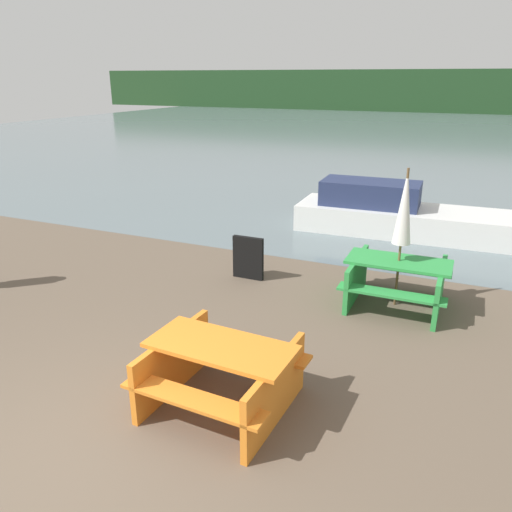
{
  "coord_description": "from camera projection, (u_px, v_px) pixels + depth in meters",
  "views": [
    {
      "loc": [
        3.02,
        -2.56,
        3.32
      ],
      "look_at": [
        0.26,
        3.71,
        0.85
      ],
      "focal_mm": 35.0,
      "sensor_mm": 36.0,
      "label": 1
    }
  ],
  "objects": [
    {
      "name": "far_treeline",
      "position": [
        452.0,
        91.0,
        47.71
      ],
      "size": [
        80.0,
        1.6,
        4.0
      ],
      "color": "#1E3D1E",
      "rests_on": "water"
    },
    {
      "name": "picnic_table_green",
      "position": [
        397.0,
        279.0,
        7.56
      ],
      "size": [
        1.53,
        1.39,
        0.72
      ],
      "rotation": [
        0.0,
        0.0,
        0.01
      ],
      "color": "green",
      "rests_on": "ground_plane"
    },
    {
      "name": "water",
      "position": [
        428.0,
        133.0,
        31.17
      ],
      "size": [
        60.0,
        50.0,
        0.0
      ],
      "color": "slate",
      "rests_on": "ground_plane"
    },
    {
      "name": "picnic_table_orange",
      "position": [
        221.0,
        369.0,
        5.2
      ],
      "size": [
        1.58,
        1.45,
        0.73
      ],
      "rotation": [
        0.0,
        0.0,
        -0.05
      ],
      "color": "orange",
      "rests_on": "ground_plane"
    },
    {
      "name": "umbrella_white",
      "position": [
        404.0,
        208.0,
        7.18
      ],
      "size": [
        0.27,
        0.27,
        2.11
      ],
      "color": "brown",
      "rests_on": "ground_plane"
    },
    {
      "name": "signboard",
      "position": [
        248.0,
        258.0,
        8.58
      ],
      "size": [
        0.55,
        0.08,
        0.75
      ],
      "color": "black",
      "rests_on": "ground_plane"
    },
    {
      "name": "boat",
      "position": [
        400.0,
        215.0,
        11.11
      ],
      "size": [
        4.92,
        1.63,
        1.12
      ],
      "rotation": [
        0.0,
        0.0,
        0.03
      ],
      "color": "silver",
      "rests_on": "water"
    },
    {
      "name": "ground_plane",
      "position": [
        63.0,
        469.0,
        4.47
      ],
      "size": [
        60.0,
        60.0,
        0.0
      ],
      "primitive_type": "plane",
      "color": "brown"
    }
  ]
}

